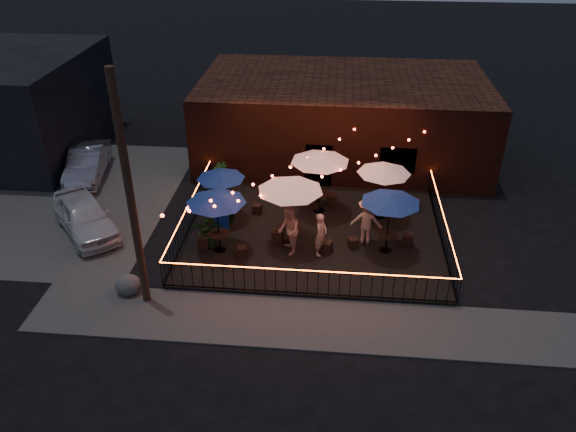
% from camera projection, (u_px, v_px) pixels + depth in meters
% --- Properties ---
extents(ground, '(110.00, 110.00, 0.00)m').
position_uv_depth(ground, '(310.00, 264.00, 20.84)').
color(ground, black).
rests_on(ground, ground).
extents(patio, '(10.00, 8.00, 0.15)m').
position_uv_depth(patio, '(313.00, 234.00, 22.51)').
color(patio, black).
rests_on(patio, ground).
extents(sidewalk, '(18.00, 2.50, 0.05)m').
position_uv_depth(sidewalk, '(304.00, 323.00, 18.05)').
color(sidewalk, '#44433F').
rests_on(sidewalk, ground).
extents(parking_lot, '(11.00, 12.00, 0.02)m').
position_uv_depth(parking_lot, '(49.00, 198.00, 25.21)').
color(parking_lot, '#44433F').
rests_on(parking_lot, ground).
extents(brick_building, '(14.00, 8.00, 4.00)m').
position_uv_depth(brick_building, '(343.00, 118.00, 28.28)').
color(brick_building, '#34170E').
rests_on(brick_building, ground).
extents(utility_pole, '(0.26, 0.26, 8.00)m').
position_uv_depth(utility_pole, '(130.00, 197.00, 17.00)').
color(utility_pole, '#352315').
rests_on(utility_pole, ground).
extents(fence_front, '(10.00, 0.04, 1.04)m').
position_uv_depth(fence_front, '(307.00, 283.00, 18.79)').
color(fence_front, black).
rests_on(fence_front, patio).
extents(fence_left, '(0.04, 8.00, 1.04)m').
position_uv_depth(fence_left, '(190.00, 215.00, 22.61)').
color(fence_left, black).
rests_on(fence_left, patio).
extents(fence_right, '(0.04, 8.00, 1.04)m').
position_uv_depth(fence_right, '(442.00, 228.00, 21.81)').
color(fence_right, black).
rests_on(fence_right, patio).
extents(festoon_lights, '(10.02, 8.72, 1.32)m').
position_uv_depth(festoon_lights, '(288.00, 182.00, 21.09)').
color(festoon_lights, red).
rests_on(festoon_lights, ground).
extents(cafe_table_0, '(2.39, 2.39, 2.44)m').
position_uv_depth(cafe_table_0, '(216.00, 199.00, 20.26)').
color(cafe_table_0, black).
rests_on(cafe_table_0, patio).
extents(cafe_table_1, '(2.43, 2.43, 2.16)m').
position_uv_depth(cafe_table_1, '(221.00, 176.00, 22.42)').
color(cafe_table_1, black).
rests_on(cafe_table_1, patio).
extents(cafe_table_2, '(2.89, 2.89, 2.72)m').
position_uv_depth(cafe_table_2, '(290.00, 187.00, 20.52)').
color(cafe_table_2, black).
rests_on(cafe_table_2, patio).
extents(cafe_table_3, '(3.02, 3.02, 2.69)m').
position_uv_depth(cafe_table_3, '(320.00, 158.00, 22.72)').
color(cafe_table_3, black).
rests_on(cafe_table_3, patio).
extents(cafe_table_4, '(2.74, 2.74, 2.44)m').
position_uv_depth(cafe_table_4, '(391.00, 199.00, 20.24)').
color(cafe_table_4, black).
rests_on(cafe_table_4, patio).
extents(cafe_table_5, '(2.25, 2.25, 2.39)m').
position_uv_depth(cafe_table_5, '(384.00, 170.00, 22.39)').
color(cafe_table_5, black).
rests_on(cafe_table_5, patio).
extents(bistro_chair_0, '(0.44, 0.44, 0.49)m').
position_uv_depth(bistro_chair_0, '(204.00, 242.00, 21.42)').
color(bistro_chair_0, black).
rests_on(bistro_chair_0, patio).
extents(bistro_chair_1, '(0.45, 0.45, 0.42)m').
position_uv_depth(bistro_chair_1, '(242.00, 252.00, 20.91)').
color(bistro_chair_1, black).
rests_on(bistro_chair_1, patio).
extents(bistro_chair_2, '(0.48, 0.48, 0.43)m').
position_uv_depth(bistro_chair_2, '(220.00, 208.00, 23.74)').
color(bistro_chair_2, black).
rests_on(bistro_chair_2, patio).
extents(bistro_chair_3, '(0.40, 0.40, 0.40)m').
position_uv_depth(bistro_chair_3, '(257.00, 209.00, 23.67)').
color(bistro_chair_3, black).
rests_on(bistro_chair_3, patio).
extents(bistro_chair_4, '(0.45, 0.45, 0.50)m').
position_uv_depth(bistro_chair_4, '(278.00, 236.00, 21.77)').
color(bistro_chair_4, black).
rests_on(bistro_chair_4, patio).
extents(bistro_chair_5, '(0.52, 0.52, 0.46)m').
position_uv_depth(bistro_chair_5, '(326.00, 247.00, 21.16)').
color(bistro_chair_5, black).
rests_on(bistro_chair_5, patio).
extents(bistro_chair_6, '(0.40, 0.40, 0.44)m').
position_uv_depth(bistro_chair_6, '(315.00, 204.00, 24.01)').
color(bistro_chair_6, black).
rests_on(bistro_chair_6, patio).
extents(bistro_chair_7, '(0.44, 0.44, 0.48)m').
position_uv_depth(bistro_chair_7, '(332.00, 200.00, 24.28)').
color(bistro_chair_7, black).
rests_on(bistro_chair_7, patio).
extents(bistro_chair_8, '(0.43, 0.43, 0.40)m').
position_uv_depth(bistro_chair_8, '(353.00, 243.00, 21.45)').
color(bistro_chair_8, black).
rests_on(bistro_chair_8, patio).
extents(bistro_chair_9, '(0.45, 0.45, 0.44)m').
position_uv_depth(bistro_chair_9, '(408.00, 239.00, 21.63)').
color(bistro_chair_9, black).
rests_on(bistro_chair_9, patio).
extents(bistro_chair_10, '(0.51, 0.51, 0.47)m').
position_uv_depth(bistro_chair_10, '(369.00, 199.00, 24.32)').
color(bistro_chair_10, black).
rests_on(bistro_chair_10, patio).
extents(bistro_chair_11, '(0.44, 0.44, 0.48)m').
position_uv_depth(bistro_chair_11, '(415.00, 205.00, 23.87)').
color(bistro_chair_11, black).
rests_on(bistro_chair_11, patio).
extents(patron_a, '(0.61, 0.73, 1.71)m').
position_uv_depth(patron_a, '(321.00, 234.00, 20.75)').
color(patron_a, '#D3B28C').
rests_on(patron_a, patio).
extents(patron_b, '(0.97, 1.11, 1.95)m').
position_uv_depth(patron_b, '(289.00, 230.00, 20.77)').
color(patron_b, '#CBAB8A').
rests_on(patron_b, patio).
extents(patron_c, '(1.33, 0.88, 1.93)m').
position_uv_depth(patron_c, '(367.00, 221.00, 21.39)').
color(patron_c, tan).
rests_on(patron_c, patio).
extents(potted_shrub_a, '(1.21, 1.07, 1.29)m').
position_uv_depth(potted_shrub_a, '(210.00, 230.00, 21.39)').
color(potted_shrub_a, '#163F0E').
rests_on(potted_shrub_a, patio).
extents(potted_shrub_b, '(0.93, 0.84, 1.40)m').
position_uv_depth(potted_shrub_b, '(230.00, 206.00, 22.88)').
color(potted_shrub_b, '#18380D').
rests_on(potted_shrub_b, patio).
extents(potted_shrub_c, '(0.93, 0.93, 1.26)m').
position_uv_depth(potted_shrub_c, '(221.00, 176.00, 25.41)').
color(potted_shrub_c, '#1D4015').
rests_on(potted_shrub_c, patio).
extents(cooler, '(0.65, 0.51, 0.77)m').
position_uv_depth(cooler, '(222.00, 220.00, 22.51)').
color(cooler, '#0D36B2').
rests_on(cooler, patio).
extents(boulder, '(0.96, 0.83, 0.71)m').
position_uv_depth(boulder, '(128.00, 285.00, 19.21)').
color(boulder, '#474842').
rests_on(boulder, ground).
extents(car_white, '(4.11, 4.46, 1.48)m').
position_uv_depth(car_white, '(84.00, 216.00, 22.43)').
color(car_white, white).
rests_on(car_white, ground).
extents(car_silver, '(2.30, 4.53, 1.43)m').
position_uv_depth(car_silver, '(87.00, 163.00, 26.70)').
color(car_silver, gray).
rests_on(car_silver, ground).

